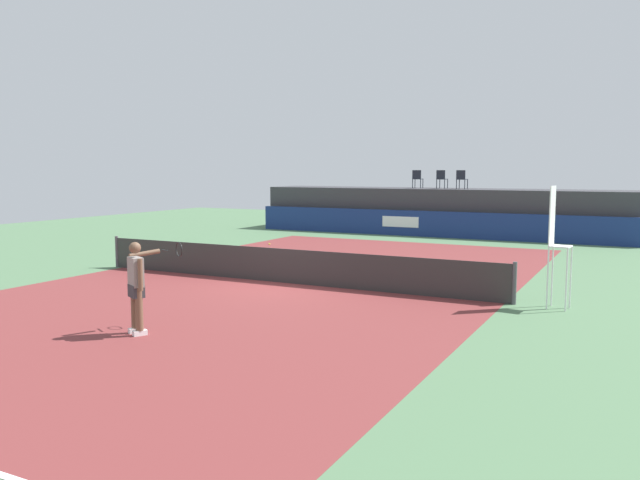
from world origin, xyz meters
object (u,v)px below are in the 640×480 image
(spectator_chair_far_left, at_px, (417,178))
(spectator_chair_center, at_px, (462,179))
(umpire_chair, at_px, (556,238))
(tennis_player, at_px, (138,284))
(spectator_chair_left, at_px, (442,178))
(net_post_far, at_px, (514,283))
(tennis_ball, at_px, (269,244))
(net_post_near, at_px, (117,252))

(spectator_chair_far_left, bearing_deg, spectator_chair_center, -4.66)
(umpire_chair, xyz_separation_m, tennis_player, (-6.72, -6.03, -0.63))
(spectator_chair_left, relative_size, net_post_far, 0.89)
(spectator_chair_far_left, distance_m, spectator_chair_left, 1.23)
(tennis_player, bearing_deg, spectator_chair_far_left, 94.36)
(spectator_chair_left, height_order, tennis_player, spectator_chair_left)
(net_post_far, bearing_deg, spectator_chair_left, 112.39)
(spectator_chair_far_left, relative_size, spectator_chair_left, 1.00)
(net_post_far, bearing_deg, tennis_ball, 146.68)
(spectator_chair_left, xyz_separation_m, tennis_player, (0.39, -21.19, -1.73))
(umpire_chair, relative_size, tennis_ball, 40.59)
(spectator_chair_left, xyz_separation_m, tennis_ball, (-5.00, -7.78, -2.66))
(umpire_chair, distance_m, tennis_player, 9.05)
(umpire_chair, bearing_deg, net_post_far, -179.17)
(spectator_chair_center, bearing_deg, spectator_chair_left, 169.81)
(spectator_chair_far_left, bearing_deg, tennis_player, -85.64)
(spectator_chair_left, height_order, net_post_near, spectator_chair_left)
(spectator_chair_left, bearing_deg, umpire_chair, -64.87)
(spectator_chair_left, bearing_deg, net_post_near, -112.05)
(net_post_far, relative_size, tennis_player, 0.56)
(tennis_player, bearing_deg, spectator_chair_left, 91.05)
(spectator_chair_center, height_order, tennis_player, spectator_chair_center)
(spectator_chair_left, bearing_deg, spectator_chair_far_left, -179.97)
(tennis_player, relative_size, tennis_ball, 26.03)
(tennis_ball, bearing_deg, net_post_far, -33.32)
(umpire_chair, bearing_deg, tennis_player, -138.13)
(net_post_near, distance_m, tennis_ball, 7.50)
(spectator_chair_center, distance_m, tennis_ball, 10.05)
(umpire_chair, bearing_deg, net_post_near, -179.95)
(spectator_chair_center, distance_m, umpire_chair, 16.21)
(umpire_chair, height_order, net_post_near, umpire_chair)
(spectator_chair_left, relative_size, tennis_player, 0.50)
(spectator_chair_center, xyz_separation_m, net_post_near, (-7.17, -14.99, -2.19))
(spectator_chair_far_left, distance_m, spectator_chair_center, 2.26)
(net_post_near, bearing_deg, spectator_chair_left, 67.95)
(umpire_chair, xyz_separation_m, tennis_ball, (-12.11, 7.38, -1.55))
(spectator_chair_center, height_order, umpire_chair, spectator_chair_center)
(spectator_chair_left, xyz_separation_m, net_post_near, (-6.15, -15.18, -2.19))
(net_post_near, bearing_deg, tennis_ball, 81.16)
(tennis_player, bearing_deg, net_post_far, 45.74)
(spectator_chair_far_left, relative_size, tennis_ball, 13.06)
(tennis_player, distance_m, tennis_ball, 14.48)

